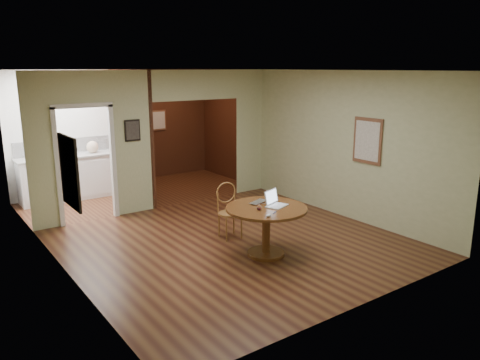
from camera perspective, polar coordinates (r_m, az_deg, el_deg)
floor at (r=7.55m, az=-0.61°, el=-7.75°), size 5.00×5.00×0.00m
room_shell at (r=9.66m, az=-13.62°, el=4.51°), size 5.20×7.50×5.00m
dining_table at (r=6.94m, az=3.23°, el=-4.85°), size 1.20×1.20×0.75m
chair at (r=7.71m, az=-1.41°, el=-3.31°), size 0.43×0.43×0.91m
open_laptop at (r=6.95m, az=4.21°, el=-2.61°), size 0.38×0.38×0.23m
closed_laptop at (r=7.05m, az=2.57°, el=-2.78°), size 0.38×0.32×0.03m
mouse at (r=6.44m, az=3.51°, el=-4.34°), size 0.10×0.06×0.04m
wine_glass at (r=6.73m, az=2.34°, el=-3.32°), size 0.08×0.08×0.09m
pen at (r=6.63m, az=4.26°, el=-3.96°), size 0.13×0.08×0.01m
kitchen_cabinet at (r=10.57m, az=-20.07°, el=0.32°), size 2.06×0.60×0.94m
grocery_bag at (r=10.60m, az=-17.54°, el=3.86°), size 0.30×0.27×0.26m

